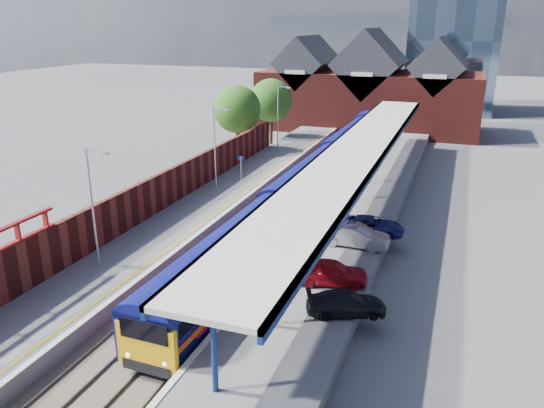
{
  "coord_description": "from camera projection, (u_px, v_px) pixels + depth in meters",
  "views": [
    {
      "loc": [
        12.89,
        -17.34,
        14.59
      ],
      "look_at": [
        1.03,
        15.34,
        2.6
      ],
      "focal_mm": 35.0,
      "sensor_mm": 36.0,
      "label": 1
    }
  ],
  "objects": [
    {
      "name": "lamp_post_b",
      "position": [
        94.0,
        200.0,
        30.08
      ],
      "size": [
        1.48,
        0.18,
        7.0
      ],
      "color": "#A5A8AA",
      "rests_on": "left_platform"
    },
    {
      "name": "lamp_post_c",
      "position": [
        216.0,
        143.0,
        44.29
      ],
      "size": [
        1.48,
        0.18,
        7.0
      ],
      "color": "#A5A8AA",
      "rests_on": "left_platform"
    },
    {
      "name": "parked_car_dark",
      "position": [
        346.0,
        303.0,
        25.88
      ],
      "size": [
        4.22,
        2.92,
        1.14
      ],
      "primitive_type": "imported",
      "rotation": [
        0.0,
        0.0,
        1.95
      ],
      "color": "black",
      "rests_on": "right_platform"
    },
    {
      "name": "rails",
      "position": [
        280.0,
        214.0,
        42.05
      ],
      "size": [
        4.51,
        76.0,
        0.14
      ],
      "color": "slate",
      "rests_on": "ground"
    },
    {
      "name": "canopy",
      "position": [
        356.0,
        151.0,
        40.35
      ],
      "size": [
        4.5,
        52.0,
        4.48
      ],
      "color": "navy",
      "rests_on": "right_platform"
    },
    {
      "name": "ground",
      "position": [
        314.0,
        182.0,
        50.98
      ],
      "size": [
        240.0,
        240.0,
        0.0
      ],
      "primitive_type": "plane",
      "color": "#5B5B5E",
      "rests_on": "ground"
    },
    {
      "name": "right_platform",
      "position": [
        355.0,
        219.0,
        40.0
      ],
      "size": [
        6.0,
        76.0,
        1.0
      ],
      "primitive_type": "cube",
      "color": "#565659",
      "rests_on": "ground"
    },
    {
      "name": "tree_near",
      "position": [
        238.0,
        111.0,
        57.82
      ],
      "size": [
        5.2,
        5.2,
        8.1
      ],
      "color": "#382314",
      "rests_on": "ground"
    },
    {
      "name": "platform_sign",
      "position": [
        241.0,
        165.0,
        46.38
      ],
      "size": [
        0.55,
        0.08,
        2.5
      ],
      "color": "#A5A8AA",
      "rests_on": "left_platform"
    },
    {
      "name": "coping_left",
      "position": [
        243.0,
        199.0,
        42.77
      ],
      "size": [
        0.3,
        76.0,
        0.05
      ],
      "primitive_type": "cube",
      "color": "silver",
      "rests_on": "left_platform"
    },
    {
      "name": "yellow_line",
      "position": [
        236.0,
        198.0,
        42.97
      ],
      "size": [
        0.14,
        76.0,
        0.01
      ],
      "primitive_type": "cube",
      "color": "yellow",
      "rests_on": "left_platform"
    },
    {
      "name": "parked_car_red",
      "position": [
        330.0,
        272.0,
        28.85
      ],
      "size": [
        4.34,
        2.55,
        1.39
      ],
      "primitive_type": "imported",
      "rotation": [
        0.0,
        0.0,
        1.81
      ],
      "color": "#A10D18",
      "rests_on": "right_platform"
    },
    {
      "name": "parked_car_silver",
      "position": [
        355.0,
        236.0,
        33.66
      ],
      "size": [
        4.38,
        1.65,
        1.43
      ],
      "primitive_type": "imported",
      "rotation": [
        0.0,
        0.0,
        1.54
      ],
      "color": "#98999C",
      "rests_on": "right_platform"
    },
    {
      "name": "ballast_bed",
      "position": [
        280.0,
        215.0,
        42.08
      ],
      "size": [
        6.0,
        76.0,
        0.06
      ],
      "primitive_type": "cube",
      "color": "#473D33",
      "rests_on": "ground"
    },
    {
      "name": "tree_far",
      "position": [
        272.0,
        102.0,
        64.61
      ],
      "size": [
        5.2,
        5.2,
        8.1
      ],
      "color": "#382314",
      "rests_on": "ground"
    },
    {
      "name": "parked_car_blue",
      "position": [
        371.0,
        226.0,
        35.54
      ],
      "size": [
        4.64,
        2.5,
        1.24
      ],
      "primitive_type": "imported",
      "rotation": [
        0.0,
        0.0,
        1.68
      ],
      "color": "navy",
      "rests_on": "right_platform"
    },
    {
      "name": "left_platform",
      "position": [
        217.0,
        202.0,
        43.7
      ],
      "size": [
        5.0,
        76.0,
        1.0
      ],
      "primitive_type": "cube",
      "color": "#565659",
      "rests_on": "ground"
    },
    {
      "name": "station_building",
      "position": [
        369.0,
        91.0,
        74.08
      ],
      "size": [
        30.0,
        12.12,
        13.78
      ],
      "color": "#591C17",
      "rests_on": "ground"
    },
    {
      "name": "coping_right",
      "position": [
        318.0,
        208.0,
        40.74
      ],
      "size": [
        0.3,
        76.0,
        0.05
      ],
      "primitive_type": "cube",
      "color": "silver",
      "rests_on": "right_platform"
    },
    {
      "name": "train",
      "position": [
        333.0,
        158.0,
        51.07
      ],
      "size": [
        3.15,
        65.95,
        3.45
      ],
      "color": "navy",
      "rests_on": "ground"
    },
    {
      "name": "brick_wall",
      "position": [
        144.0,
        199.0,
        38.16
      ],
      "size": [
        0.35,
        50.0,
        3.86
      ],
      "color": "#591C17",
      "rests_on": "left_platform"
    },
    {
      "name": "lamp_post_d",
      "position": [
        279.0,
        113.0,
        58.51
      ],
      "size": [
        1.48,
        0.18,
        7.0
      ],
      "color": "#A5A8AA",
      "rests_on": "left_platform"
    }
  ]
}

